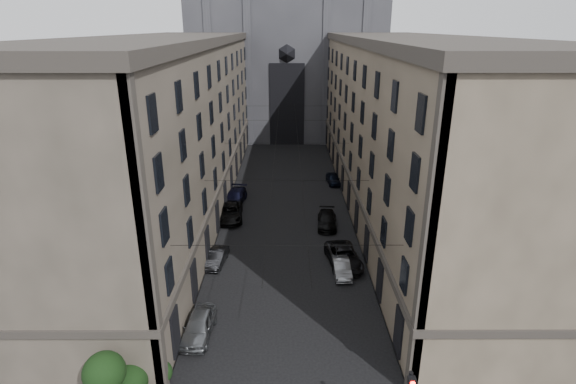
{
  "coord_description": "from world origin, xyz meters",
  "views": [
    {
      "loc": [
        0.01,
        -14.11,
        19.84
      ],
      "look_at": [
        0.07,
        13.29,
        9.69
      ],
      "focal_mm": 28.0,
      "sensor_mm": 36.0,
      "label": 1
    }
  ],
  "objects_px": {
    "car_left_far": "(235,197)",
    "car_right_midnear": "(344,257)",
    "car_right_near": "(341,267)",
    "gothic_tower": "(287,38)",
    "car_right_midfar": "(327,220)",
    "car_left_midnear": "(217,257)",
    "car_left_midfar": "(230,212)",
    "car_right_far": "(333,179)",
    "car_left_near": "(199,326)"
  },
  "relations": [
    {
      "from": "car_left_far",
      "to": "car_right_far",
      "type": "relative_size",
      "value": 1.36
    },
    {
      "from": "car_left_near",
      "to": "car_left_far",
      "type": "distance_m",
      "value": 24.34
    },
    {
      "from": "car_left_midnear",
      "to": "car_left_midfar",
      "type": "bearing_deg",
      "value": 96.77
    },
    {
      "from": "car_left_near",
      "to": "car_right_midnear",
      "type": "distance_m",
      "value": 14.64
    },
    {
      "from": "car_right_near",
      "to": "car_right_midfar",
      "type": "height_order",
      "value": "car_right_midfar"
    },
    {
      "from": "car_right_near",
      "to": "car_right_midfar",
      "type": "relative_size",
      "value": 0.82
    },
    {
      "from": "car_left_near",
      "to": "car_right_midnear",
      "type": "xyz_separation_m",
      "value": [
        10.98,
        9.68,
        -0.01
      ]
    },
    {
      "from": "car_left_midfar",
      "to": "car_right_midnear",
      "type": "relative_size",
      "value": 1.03
    },
    {
      "from": "car_left_midnear",
      "to": "car_left_midfar",
      "type": "height_order",
      "value": "car_left_midfar"
    },
    {
      "from": "gothic_tower",
      "to": "car_right_near",
      "type": "xyz_separation_m",
      "value": [
        4.6,
        -55.61,
        -17.15
      ]
    },
    {
      "from": "car_left_midfar",
      "to": "car_right_far",
      "type": "xyz_separation_m",
      "value": [
        12.4,
        11.68,
        -0.11
      ]
    },
    {
      "from": "gothic_tower",
      "to": "car_right_far",
      "type": "relative_size",
      "value": 14.45
    },
    {
      "from": "gothic_tower",
      "to": "car_right_near",
      "type": "height_order",
      "value": "gothic_tower"
    },
    {
      "from": "car_left_midnear",
      "to": "car_right_midfar",
      "type": "height_order",
      "value": "car_right_midfar"
    },
    {
      "from": "car_left_near",
      "to": "car_left_midnear",
      "type": "relative_size",
      "value": 1.19
    },
    {
      "from": "car_left_midfar",
      "to": "car_left_far",
      "type": "distance_m",
      "value": 4.63
    },
    {
      "from": "gothic_tower",
      "to": "car_left_near",
      "type": "height_order",
      "value": "gothic_tower"
    },
    {
      "from": "gothic_tower",
      "to": "car_left_midnear",
      "type": "xyz_separation_m",
      "value": [
        -6.2,
        -53.89,
        -17.16
      ]
    },
    {
      "from": "car_right_midfar",
      "to": "car_left_midnear",
      "type": "bearing_deg",
      "value": -138.67
    },
    {
      "from": "car_left_near",
      "to": "car_left_far",
      "type": "relative_size",
      "value": 0.85
    },
    {
      "from": "gothic_tower",
      "to": "car_left_far",
      "type": "relative_size",
      "value": 10.63
    },
    {
      "from": "car_left_far",
      "to": "car_right_midnear",
      "type": "bearing_deg",
      "value": -45.81
    },
    {
      "from": "car_left_midnear",
      "to": "car_right_far",
      "type": "bearing_deg",
      "value": 66.86
    },
    {
      "from": "car_right_midfar",
      "to": "gothic_tower",
      "type": "bearing_deg",
      "value": 99.17
    },
    {
      "from": "car_right_midnear",
      "to": "car_right_far",
      "type": "xyz_separation_m",
      "value": [
        1.21,
        21.7,
        -0.09
      ]
    },
    {
      "from": "car_left_far",
      "to": "car_right_midfar",
      "type": "height_order",
      "value": "car_left_far"
    },
    {
      "from": "car_left_midnear",
      "to": "car_right_near",
      "type": "relative_size",
      "value": 0.98
    },
    {
      "from": "car_left_midfar",
      "to": "car_right_midnear",
      "type": "height_order",
      "value": "car_left_midfar"
    },
    {
      "from": "car_right_near",
      "to": "car_right_midnear",
      "type": "height_order",
      "value": "car_right_midnear"
    },
    {
      "from": "car_left_near",
      "to": "car_right_midfar",
      "type": "height_order",
      "value": "car_left_near"
    },
    {
      "from": "car_right_near",
      "to": "car_right_midfar",
      "type": "bearing_deg",
      "value": 90.33
    },
    {
      "from": "car_left_midfar",
      "to": "car_left_far",
      "type": "xyz_separation_m",
      "value": [
        0.0,
        4.63,
        -0.01
      ]
    },
    {
      "from": "car_left_near",
      "to": "car_right_far",
      "type": "bearing_deg",
      "value": 71.76
    },
    {
      "from": "car_right_near",
      "to": "car_left_near",
      "type": "bearing_deg",
      "value": -144.66
    },
    {
      "from": "car_left_near",
      "to": "car_left_midnear",
      "type": "bearing_deg",
      "value": 94.22
    },
    {
      "from": "gothic_tower",
      "to": "car_left_midfar",
      "type": "bearing_deg",
      "value": -98.02
    },
    {
      "from": "car_right_far",
      "to": "car_right_midnear",
      "type": "bearing_deg",
      "value": -98.82
    },
    {
      "from": "car_left_midnear",
      "to": "car_right_midnear",
      "type": "distance_m",
      "value": 11.19
    },
    {
      "from": "car_right_near",
      "to": "car_right_far",
      "type": "relative_size",
      "value": 0.99
    },
    {
      "from": "car_left_far",
      "to": "car_right_near",
      "type": "xyz_separation_m",
      "value": [
        10.8,
        -16.24,
        -0.14
      ]
    },
    {
      "from": "car_right_near",
      "to": "car_right_midfar",
      "type": "distance_m",
      "value": 9.68
    },
    {
      "from": "car_left_midnear",
      "to": "car_left_far",
      "type": "xyz_separation_m",
      "value": [
        0.0,
        14.51,
        0.15
      ]
    },
    {
      "from": "car_left_midnear",
      "to": "car_left_midfar",
      "type": "xyz_separation_m",
      "value": [
        0.0,
        9.88,
        0.16
      ]
    },
    {
      "from": "car_right_midfar",
      "to": "car_right_far",
      "type": "distance_m",
      "value": 13.76
    },
    {
      "from": "car_left_midfar",
      "to": "car_right_near",
      "type": "relative_size",
      "value": 1.45
    },
    {
      "from": "car_right_midfar",
      "to": "car_right_near",
      "type": "bearing_deg",
      "value": -83.67
    },
    {
      "from": "car_left_far",
      "to": "car_right_midnear",
      "type": "relative_size",
      "value": 0.97
    },
    {
      "from": "car_left_far",
      "to": "car_left_midnear",
      "type": "bearing_deg",
      "value": -83.17
    },
    {
      "from": "car_left_far",
      "to": "car_right_near",
      "type": "bearing_deg",
      "value": -49.53
    },
    {
      "from": "car_right_near",
      "to": "gothic_tower",
      "type": "bearing_deg",
      "value": 92.67
    }
  ]
}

